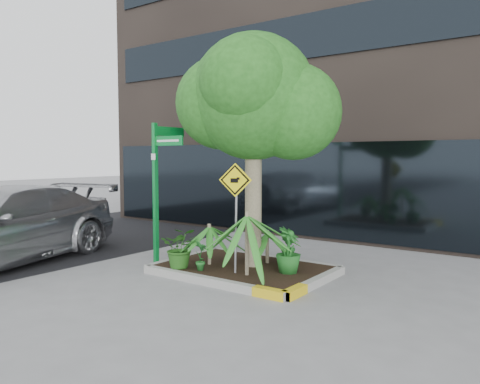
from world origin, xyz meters
The scene contains 13 objects.
ground centered at (0.00, 0.00, 0.00)m, with size 80.00×80.00×0.00m, color gray.
asphalt_road centered at (-6.50, 0.00, 0.01)m, with size 7.00×80.00×0.01m, color black.
planter centered at (0.23, 0.27, 0.10)m, with size 3.35×2.36×0.15m.
tree centered at (0.33, 0.45, 3.47)m, with size 3.17×2.81×4.75m.
palm_front centered at (0.66, -0.25, 1.25)m, with size 1.32×1.32×1.47m.
palm_left centered at (-0.43, 0.00, 0.91)m, with size 0.92×0.92×1.02m.
palm_back centered at (0.45, 0.78, 0.77)m, with size 0.75×0.75×0.83m.
shrub_a centered at (-0.70, -0.55, 0.55)m, with size 0.72×0.72×0.80m, color #225518.
shrub_b centered at (1.20, 0.34, 0.57)m, with size 0.48×0.48×0.85m, color #1D6120.
shrub_c centered at (-0.24, -0.49, 0.44)m, with size 0.31×0.31×0.58m, color #1F6524.
shrub_d centered at (0.79, 1.05, 0.48)m, with size 0.37×0.37×0.67m, color #1C6321.
street_sign_post centered at (-1.57, -0.25, 1.86)m, with size 0.89×0.89×3.01m.
cattle_sign centered at (0.38, -0.22, 1.53)m, with size 0.60×0.23×2.05m.
Camera 1 is at (5.48, -7.18, 2.31)m, focal length 35.00 mm.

